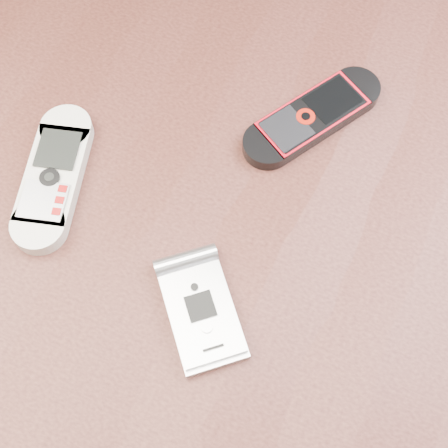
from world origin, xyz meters
TOP-DOWN VIEW (x-y plane):
  - ground at (0.00, 0.00)m, footprint 4.00×4.00m
  - table at (0.00, 0.00)m, footprint 1.20×0.80m
  - nokia_white at (-0.15, -0.02)m, footprint 0.08×0.15m
  - nokia_black_red at (0.04, 0.13)m, footprint 0.11×0.15m
  - motorola_razr at (0.02, -0.08)m, footprint 0.11×0.11m

SIDE VIEW (x-z plane):
  - ground at x=0.00m, z-range 0.00..0.00m
  - table at x=0.00m, z-range 0.27..1.02m
  - nokia_black_red at x=0.04m, z-range 0.75..0.76m
  - motorola_razr at x=0.02m, z-range 0.75..0.77m
  - nokia_white at x=-0.15m, z-range 0.75..0.77m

